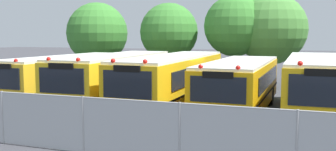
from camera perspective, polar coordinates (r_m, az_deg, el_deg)
name	(u,v)px	position (r m, az deg, el deg)	size (l,w,h in m)	color
ground_plane	(177,108)	(19.26, 1.32, -4.79)	(160.00, 160.00, 0.00)	#38383D
school_bus_0	(67,76)	(22.17, -14.72, -0.01)	(2.67, 9.78, 2.58)	yellow
school_bus_1	(116,77)	(20.17, -7.69, -0.22)	(2.82, 10.26, 2.74)	yellow
school_bus_2	(174,79)	(18.99, 0.91, -0.54)	(2.48, 10.78, 2.74)	yellow
school_bus_3	(240,84)	(18.14, 10.70, -1.25)	(2.69, 9.29, 2.56)	#EAA80C
school_bus_4	(317,84)	(18.22, 21.32, -1.18)	(2.63, 10.23, 2.77)	yellow
tree_0	(98,33)	(30.70, -10.30, 6.30)	(4.76, 4.76, 6.17)	#4C3823
tree_1	(170,31)	(28.87, 0.27, 6.58)	(4.34, 4.34, 6.02)	#4C3823
tree_2	(235,25)	(27.78, 9.87, 7.40)	(4.34, 4.34, 6.44)	#4C3823
tree_3	(271,29)	(28.14, 15.13, 6.63)	(4.96, 4.96, 6.52)	#4C3823
chainlink_fence	(83,124)	(12.04, -12.47, -7.01)	(18.60, 0.07, 1.77)	#9EA0A3
traffic_cone	(98,136)	(13.07, -10.40, -8.77)	(0.44, 0.44, 0.58)	#EA5914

